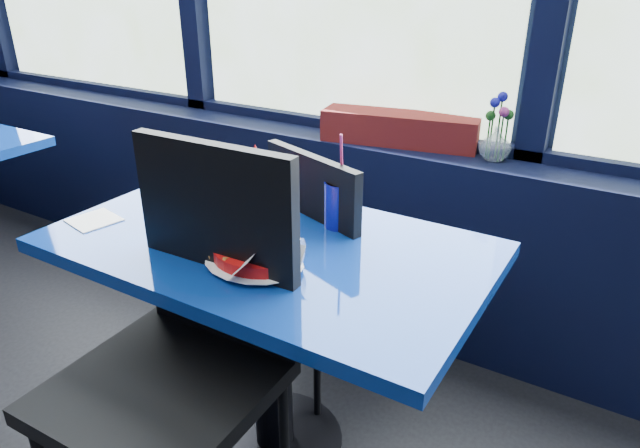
% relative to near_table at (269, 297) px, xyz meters
% --- Properties ---
extents(window_sill, '(5.00, 0.26, 0.80)m').
position_rel_near_table_xyz_m(window_sill, '(-0.30, 0.87, -0.17)').
color(window_sill, black).
rests_on(window_sill, ground).
extents(near_table, '(1.20, 0.70, 0.75)m').
position_rel_near_table_xyz_m(near_table, '(0.00, 0.00, 0.00)').
color(near_table, black).
rests_on(near_table, ground).
extents(chair_near_front, '(0.50, 0.50, 1.07)m').
position_rel_near_table_xyz_m(chair_near_front, '(-0.02, -0.31, 0.05)').
color(chair_near_front, black).
rests_on(chair_near_front, ground).
extents(chair_near_back, '(0.54, 0.54, 0.94)m').
position_rel_near_table_xyz_m(chair_near_back, '(-0.02, 0.32, -0.03)').
color(chair_near_back, black).
rests_on(chair_near_back, ground).
extents(planter_box, '(0.62, 0.26, 0.12)m').
position_rel_near_table_xyz_m(planter_box, '(-0.00, 0.88, 0.29)').
color(planter_box, maroon).
rests_on(planter_box, window_sill).
extents(flower_vase, '(0.15, 0.16, 0.24)m').
position_rel_near_table_xyz_m(flower_vase, '(0.37, 0.87, 0.31)').
color(flower_vase, silver).
rests_on(flower_vase, window_sill).
extents(food_basket, '(0.27, 0.27, 0.09)m').
position_rel_near_table_xyz_m(food_basket, '(0.06, -0.13, 0.21)').
color(food_basket, red).
rests_on(food_basket, near_table).
extents(ketchup_bottle, '(0.06, 0.06, 0.22)m').
position_rel_near_table_xyz_m(ketchup_bottle, '(-0.13, 0.14, 0.28)').
color(ketchup_bottle, red).
rests_on(ketchup_bottle, near_table).
extents(soda_cup, '(0.08, 0.08, 0.28)m').
position_rel_near_table_xyz_m(soda_cup, '(0.12, 0.19, 0.25)').
color(soda_cup, '#0D1192').
rests_on(soda_cup, near_table).
extents(napkin, '(0.15, 0.15, 0.00)m').
position_rel_near_table_xyz_m(napkin, '(-0.51, -0.16, 0.18)').
color(napkin, white).
rests_on(napkin, near_table).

